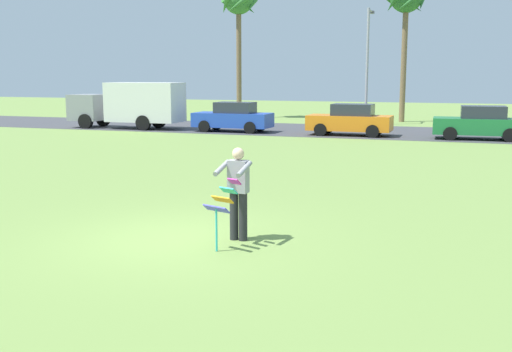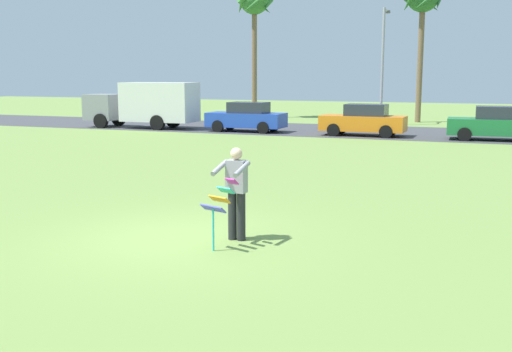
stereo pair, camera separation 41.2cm
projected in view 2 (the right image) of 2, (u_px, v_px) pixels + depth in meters
name	position (u px, v px, depth m)	size (l,w,h in m)	color
ground_plane	(177.00, 238.00, 11.39)	(120.00, 120.00, 0.00)	olive
road_strip	(381.00, 132.00, 32.65)	(120.00, 8.00, 0.01)	#424247
person_kite_flyer	(236.00, 190.00, 11.13)	(0.55, 0.66, 1.73)	#26262B
kite_held	(219.00, 202.00, 10.57)	(0.55, 0.71, 1.23)	#D83399
parked_truck_grey_van	(147.00, 104.00, 34.80)	(6.73, 2.18, 2.62)	gray
parked_car_blue	(247.00, 117.00, 32.73)	(4.22, 1.86, 1.60)	#2347B7
parked_car_orange	(364.00, 121.00, 30.49)	(4.22, 1.88, 1.60)	orange
parked_car_green	(495.00, 124.00, 28.32)	(4.25, 1.94, 1.60)	#1E7238
palm_tree_left_near	(254.00, 6.00, 42.12)	(2.58, 2.71, 9.29)	brown
palm_tree_right_near	(423.00, 2.00, 38.23)	(2.58, 2.71, 9.04)	brown
streetlight_pole	(383.00, 59.00, 36.49)	(0.24, 1.65, 7.00)	#9E9EA3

